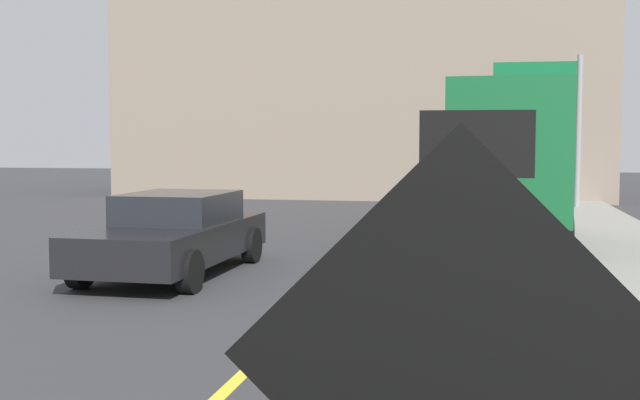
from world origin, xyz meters
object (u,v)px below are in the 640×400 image
Objects in this scene: box_truck at (508,161)px; pickup_car at (175,233)px; highway_guide_sign at (554,105)px; traffic_cone_far_lane at (438,302)px; traffic_cone_mid_lane at (436,368)px; arrow_board_trailer at (475,267)px; roadwork_sign at (457,372)px.

box_truck reaches higher than pickup_car.
pickup_car is 15.84m from highway_guide_sign.
traffic_cone_far_lane is (4.62, -2.95, -0.39)m from pickup_car.
traffic_cone_mid_lane is (4.77, -5.76, -0.38)m from pickup_car.
arrow_board_trailer is at bearing -13.36° from pickup_car.
arrow_board_trailer is at bearing -98.43° from highway_guide_sign.
arrow_board_trailer is 0.54× the size of highway_guide_sign.
arrow_board_trailer is 15.45m from highway_guide_sign.
roadwork_sign is 11.02m from pickup_car.
roadwork_sign is at bearing -95.27° from highway_guide_sign.
arrow_board_trailer reaches higher than traffic_cone_far_lane.
traffic_cone_far_lane is (-1.01, -7.75, -1.53)m from box_truck.
pickup_car is at bearing -117.72° from highway_guide_sign.
traffic_cone_mid_lane is (-0.26, -4.57, -0.17)m from arrow_board_trailer.
roadwork_sign is at bearing -86.07° from traffic_cone_far_lane.
highway_guide_sign is (7.26, 13.81, 2.73)m from pickup_car.
highway_guide_sign reaches higher than traffic_cone_mid_lane.
pickup_car is at bearing 129.65° from traffic_cone_mid_lane.
pickup_car is 7.49m from traffic_cone_mid_lane.
box_truck is 10.71m from traffic_cone_mid_lane.
box_truck is 7.96m from traffic_cone_far_lane.
roadwork_sign is 0.35× the size of box_truck.
arrow_board_trailer is (-0.05, 8.55, -0.99)m from roadwork_sign.
highway_guide_sign is 19.97m from traffic_cone_mid_lane.
highway_guide_sign reaches higher than pickup_car.
traffic_cone_mid_lane is at bearing -93.24° from arrow_board_trailer.
pickup_car is 5.49m from traffic_cone_far_lane.
pickup_car is at bearing 147.46° from traffic_cone_far_lane.
traffic_cone_far_lane is (-2.64, -16.75, -3.11)m from highway_guide_sign.
roadwork_sign reaches higher than traffic_cone_far_lane.
highway_guide_sign is 7.82× the size of traffic_cone_mid_lane.
traffic_cone_far_lane is at bearing -103.36° from arrow_board_trailer.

